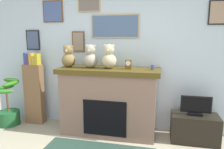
{
  "coord_description": "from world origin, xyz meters",
  "views": [
    {
      "loc": [
        0.67,
        -1.71,
        1.66
      ],
      "look_at": [
        -0.1,
        1.65,
        1.03
      ],
      "focal_mm": 33.68,
      "sensor_mm": 36.0,
      "label": 1
    }
  ],
  "objects_px": {
    "teddy_bear_brown": "(90,57)",
    "teddy_bear_cream": "(109,58)",
    "fireplace": "(109,101)",
    "tv_stand": "(194,128)",
    "teddy_bear_tan": "(68,57)",
    "potted_plant": "(8,109)",
    "mantel_clock": "(128,64)",
    "candle_jar": "(153,67)",
    "television": "(196,106)",
    "bookshelf": "(34,91)"
  },
  "relations": [
    {
      "from": "teddy_bear_brown",
      "to": "teddy_bear_cream",
      "type": "xyz_separation_m",
      "value": [
        0.32,
        -0.0,
        0.0
      ]
    },
    {
      "from": "fireplace",
      "to": "teddy_bear_brown",
      "type": "height_order",
      "value": "teddy_bear_brown"
    },
    {
      "from": "tv_stand",
      "to": "teddy_bear_tan",
      "type": "bearing_deg",
      "value": -179.61
    },
    {
      "from": "teddy_bear_cream",
      "to": "potted_plant",
      "type": "bearing_deg",
      "value": -177.39
    },
    {
      "from": "mantel_clock",
      "to": "teddy_bear_cream",
      "type": "relative_size",
      "value": 0.37
    },
    {
      "from": "potted_plant",
      "to": "mantel_clock",
      "type": "distance_m",
      "value": 2.45
    },
    {
      "from": "teddy_bear_tan",
      "to": "candle_jar",
      "type": "bearing_deg",
      "value": 0.02
    },
    {
      "from": "television",
      "to": "teddy_bear_brown",
      "type": "distance_m",
      "value": 1.86
    },
    {
      "from": "teddy_bear_tan",
      "to": "teddy_bear_brown",
      "type": "xyz_separation_m",
      "value": [
        0.39,
        -0.0,
        0.01
      ]
    },
    {
      "from": "television",
      "to": "teddy_bear_cream",
      "type": "xyz_separation_m",
      "value": [
        -1.39,
        -0.01,
        0.73
      ]
    },
    {
      "from": "television",
      "to": "candle_jar",
      "type": "xyz_separation_m",
      "value": [
        -0.68,
        -0.01,
        0.6
      ]
    },
    {
      "from": "potted_plant",
      "to": "teddy_bear_tan",
      "type": "height_order",
      "value": "teddy_bear_tan"
    },
    {
      "from": "fireplace",
      "to": "mantel_clock",
      "type": "xyz_separation_m",
      "value": [
        0.33,
        -0.02,
        0.64
      ]
    },
    {
      "from": "bookshelf",
      "to": "tv_stand",
      "type": "height_order",
      "value": "bookshelf"
    },
    {
      "from": "fireplace",
      "to": "mantel_clock",
      "type": "bearing_deg",
      "value": -3.3
    },
    {
      "from": "bookshelf",
      "to": "teddy_bear_tan",
      "type": "xyz_separation_m",
      "value": [
        0.78,
        -0.11,
        0.67
      ]
    },
    {
      "from": "teddy_bear_cream",
      "to": "tv_stand",
      "type": "bearing_deg",
      "value": 0.6
    },
    {
      "from": "teddy_bear_cream",
      "to": "teddy_bear_brown",
      "type": "bearing_deg",
      "value": 180.0
    },
    {
      "from": "tv_stand",
      "to": "candle_jar",
      "type": "xyz_separation_m",
      "value": [
        -0.68,
        -0.01,
        0.96
      ]
    },
    {
      "from": "teddy_bear_tan",
      "to": "teddy_bear_cream",
      "type": "relative_size",
      "value": 0.95
    },
    {
      "from": "bookshelf",
      "to": "television",
      "type": "relative_size",
      "value": 2.93
    },
    {
      "from": "tv_stand",
      "to": "teddy_bear_cream",
      "type": "bearing_deg",
      "value": -179.4
    },
    {
      "from": "potted_plant",
      "to": "mantel_clock",
      "type": "xyz_separation_m",
      "value": [
        2.27,
        0.09,
        0.91
      ]
    },
    {
      "from": "potted_plant",
      "to": "teddy_bear_cream",
      "type": "height_order",
      "value": "teddy_bear_cream"
    },
    {
      "from": "fireplace",
      "to": "television",
      "type": "distance_m",
      "value": 1.4
    },
    {
      "from": "tv_stand",
      "to": "teddy_bear_brown",
      "type": "distance_m",
      "value": 2.03
    },
    {
      "from": "candle_jar",
      "to": "teddy_bear_cream",
      "type": "relative_size",
      "value": 0.2
    },
    {
      "from": "tv_stand",
      "to": "television",
      "type": "distance_m",
      "value": 0.36
    },
    {
      "from": "fireplace",
      "to": "teddy_bear_tan",
      "type": "bearing_deg",
      "value": -178.53
    },
    {
      "from": "bookshelf",
      "to": "television",
      "type": "distance_m",
      "value": 2.89
    },
    {
      "from": "bookshelf",
      "to": "tv_stand",
      "type": "bearing_deg",
      "value": -1.98
    },
    {
      "from": "fireplace",
      "to": "bookshelf",
      "type": "relative_size",
      "value": 1.24
    },
    {
      "from": "mantel_clock",
      "to": "potted_plant",
      "type": "bearing_deg",
      "value": -177.78
    },
    {
      "from": "mantel_clock",
      "to": "teddy_bear_brown",
      "type": "xyz_separation_m",
      "value": [
        -0.64,
        0.0,
        0.1
      ]
    },
    {
      "from": "tv_stand",
      "to": "candle_jar",
      "type": "bearing_deg",
      "value": -178.82
    },
    {
      "from": "teddy_bear_tan",
      "to": "teddy_bear_cream",
      "type": "height_order",
      "value": "teddy_bear_cream"
    },
    {
      "from": "potted_plant",
      "to": "mantel_clock",
      "type": "relative_size",
      "value": 5.86
    },
    {
      "from": "fireplace",
      "to": "teddy_bear_tan",
      "type": "relative_size",
      "value": 4.45
    },
    {
      "from": "mantel_clock",
      "to": "teddy_bear_tan",
      "type": "xyz_separation_m",
      "value": [
        -1.04,
        0.0,
        0.1
      ]
    },
    {
      "from": "bookshelf",
      "to": "potted_plant",
      "type": "relative_size",
      "value": 1.56
    },
    {
      "from": "bookshelf",
      "to": "teddy_bear_brown",
      "type": "xyz_separation_m",
      "value": [
        1.18,
        -0.11,
        0.68
      ]
    },
    {
      "from": "tv_stand",
      "to": "teddy_bear_tan",
      "type": "height_order",
      "value": "teddy_bear_tan"
    },
    {
      "from": "candle_jar",
      "to": "teddy_bear_cream",
      "type": "height_order",
      "value": "teddy_bear_cream"
    },
    {
      "from": "teddy_bear_cream",
      "to": "fireplace",
      "type": "bearing_deg",
      "value": 115.95
    },
    {
      "from": "tv_stand",
      "to": "teddy_bear_tan",
      "type": "relative_size",
      "value": 1.9
    },
    {
      "from": "bookshelf",
      "to": "tv_stand",
      "type": "xyz_separation_m",
      "value": [
        2.89,
        -0.1,
        -0.41
      ]
    },
    {
      "from": "fireplace",
      "to": "tv_stand",
      "type": "distance_m",
      "value": 1.44
    },
    {
      "from": "bookshelf",
      "to": "tv_stand",
      "type": "relative_size",
      "value": 1.89
    },
    {
      "from": "fireplace",
      "to": "teddy_bear_tan",
      "type": "distance_m",
      "value": 1.02
    },
    {
      "from": "potted_plant",
      "to": "tv_stand",
      "type": "height_order",
      "value": "potted_plant"
    }
  ]
}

